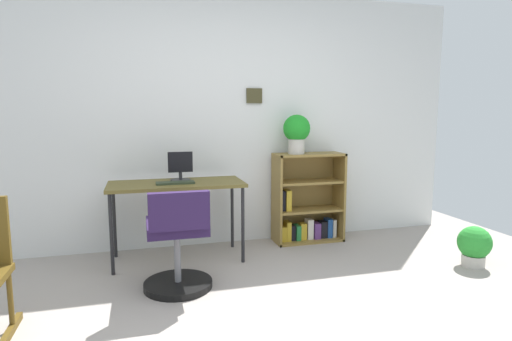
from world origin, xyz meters
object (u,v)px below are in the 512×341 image
(office_chair, at_px, (178,245))
(bookshelf_low, at_px, (306,203))
(keyboard, at_px, (175,183))
(potted_plant_on_shelf, at_px, (297,131))
(desk, at_px, (177,189))
(monitor, at_px, (180,168))
(potted_plant_floor, at_px, (474,245))

(office_chair, xyz_separation_m, bookshelf_low, (1.40, 0.93, 0.05))
(keyboard, relative_size, potted_plant_on_shelf, 0.84)
(desk, distance_m, bookshelf_low, 1.39)
(keyboard, distance_m, potted_plant_on_shelf, 1.33)
(keyboard, relative_size, bookshelf_low, 0.36)
(monitor, distance_m, potted_plant_floor, 2.68)
(office_chair, xyz_separation_m, potted_plant_floor, (2.52, -0.18, -0.16))
(desk, height_order, bookshelf_low, bookshelf_low)
(monitor, distance_m, office_chair, 0.91)
(desk, bearing_deg, potted_plant_on_shelf, 9.32)
(monitor, height_order, bookshelf_low, monitor)
(office_chair, bearing_deg, monitor, 82.36)
(bookshelf_low, bearing_deg, desk, -169.39)
(desk, height_order, monitor, monitor)
(bookshelf_low, bearing_deg, potted_plant_on_shelf, -158.30)
(keyboard, distance_m, potted_plant_floor, 2.66)
(keyboard, xyz_separation_m, potted_plant_floor, (2.48, -0.79, -0.53))
(monitor, bearing_deg, keyboard, -111.10)
(monitor, height_order, keyboard, monitor)
(office_chair, relative_size, potted_plant_floor, 2.23)
(office_chair, distance_m, potted_plant_floor, 2.53)
(desk, xyz_separation_m, office_chair, (-0.06, -0.68, -0.31))
(bookshelf_low, relative_size, potted_plant_floor, 2.59)
(bookshelf_low, height_order, potted_plant_on_shelf, potted_plant_on_shelf)
(monitor, xyz_separation_m, office_chair, (-0.10, -0.77, -0.48))
(potted_plant_on_shelf, bearing_deg, monitor, -174.56)
(desk, height_order, potted_plant_floor, desk)
(desk, height_order, keyboard, keyboard)
(bookshelf_low, height_order, potted_plant_floor, bookshelf_low)
(office_chair, height_order, potted_plant_floor, office_chair)
(office_chair, distance_m, potted_plant_on_shelf, 1.74)
(keyboard, bearing_deg, office_chair, -93.92)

